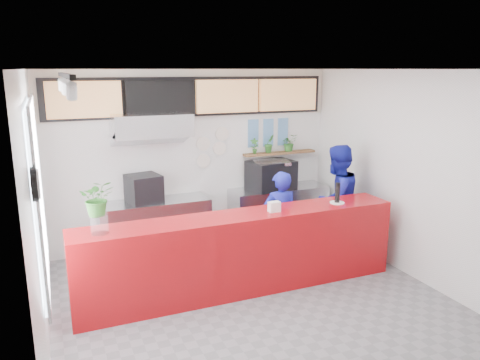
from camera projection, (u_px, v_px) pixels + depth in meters
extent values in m
plane|color=slate|center=(253.00, 302.00, 6.17)|extent=(5.00, 5.00, 0.00)
plane|color=silver|center=(255.00, 69.00, 5.47)|extent=(5.00, 5.00, 0.00)
plane|color=white|center=(194.00, 158.00, 8.06)|extent=(5.00, 0.00, 5.00)
plane|color=white|center=(36.00, 217.00, 4.88)|extent=(0.00, 5.00, 5.00)
plane|color=white|center=(412.00, 176.00, 6.76)|extent=(0.00, 5.00, 5.00)
cube|color=#A00B10|center=(242.00, 253.00, 6.40)|extent=(4.50, 0.60, 1.10)
cube|color=beige|center=(193.00, 94.00, 7.80)|extent=(5.00, 0.02, 0.80)
cube|color=#B2B5BA|center=(155.00, 227.00, 7.74)|extent=(1.80, 0.60, 0.90)
cube|color=black|center=(144.00, 189.00, 7.52)|extent=(0.58, 0.58, 0.45)
cube|color=#B2B5BA|center=(151.00, 125.00, 7.30)|extent=(1.20, 0.70, 0.35)
cube|color=#B2B5BA|center=(152.00, 138.00, 7.34)|extent=(1.20, 0.69, 0.31)
cube|color=#B2B5BA|center=(279.00, 211.00, 8.60)|extent=(1.80, 0.60, 0.90)
cube|color=black|center=(271.00, 175.00, 8.37)|extent=(0.87, 0.69, 0.51)
cube|color=silver|center=(271.00, 162.00, 8.32)|extent=(0.72, 0.58, 0.06)
cube|color=brown|center=(280.00, 153.00, 8.57)|extent=(1.40, 0.18, 0.04)
cube|color=tan|center=(84.00, 100.00, 7.05)|extent=(1.10, 0.10, 0.55)
cube|color=black|center=(160.00, 98.00, 7.49)|extent=(1.10, 0.10, 0.55)
cube|color=tan|center=(227.00, 96.00, 7.93)|extent=(1.10, 0.10, 0.55)
cube|color=tan|center=(288.00, 95.00, 8.36)|extent=(1.10, 0.10, 0.55)
cube|color=black|center=(194.00, 97.00, 7.78)|extent=(4.80, 0.04, 0.65)
cube|color=silver|center=(38.00, 191.00, 5.12)|extent=(0.04, 2.20, 1.90)
cube|color=#B2B5BA|center=(40.00, 191.00, 5.12)|extent=(0.03, 2.30, 2.00)
cylinder|color=black|center=(34.00, 184.00, 3.96)|extent=(0.05, 0.30, 0.30)
cylinder|color=white|center=(38.00, 184.00, 3.97)|extent=(0.02, 0.26, 0.26)
cube|color=black|center=(65.00, 75.00, 4.70)|extent=(0.05, 2.40, 0.04)
cylinder|color=silver|center=(203.00, 144.00, 8.03)|extent=(0.24, 0.03, 0.24)
cylinder|color=silver|center=(219.00, 148.00, 8.17)|extent=(0.24, 0.03, 0.24)
cylinder|color=silver|center=(203.00, 161.00, 8.10)|extent=(0.24, 0.03, 0.24)
cylinder|color=silver|center=(222.00, 134.00, 8.13)|extent=(0.24, 0.03, 0.24)
cube|color=#598CBF|center=(253.00, 126.00, 8.34)|extent=(0.20, 0.02, 0.25)
cube|color=#598CBF|center=(268.00, 126.00, 8.45)|extent=(0.20, 0.02, 0.25)
cube|color=#598CBF|center=(283.00, 125.00, 8.57)|extent=(0.20, 0.02, 0.25)
cube|color=#598CBF|center=(253.00, 140.00, 8.40)|extent=(0.20, 0.02, 0.25)
cube|color=#598CBF|center=(268.00, 139.00, 8.51)|extent=(0.20, 0.02, 0.25)
cube|color=#598CBF|center=(283.00, 138.00, 8.62)|extent=(0.20, 0.02, 0.25)
imported|color=#161C97|center=(280.00, 221.00, 7.08)|extent=(0.58, 0.41, 1.53)
imported|color=#161C97|center=(336.00, 201.00, 7.59)|extent=(1.04, 0.90, 1.83)
imported|color=#2F6E26|center=(254.00, 146.00, 8.35)|extent=(0.17, 0.14, 0.28)
imported|color=#2F6E26|center=(269.00, 144.00, 8.45)|extent=(0.21, 0.18, 0.33)
imported|color=#2F6E26|center=(289.00, 143.00, 8.60)|extent=(0.30, 0.26, 0.32)
cylinder|color=white|center=(99.00, 223.00, 5.52)|extent=(0.24, 0.24, 0.25)
imported|color=#2F6E26|center=(97.00, 198.00, 5.45)|extent=(0.41, 0.37, 0.43)
cube|color=white|center=(274.00, 207.00, 6.38)|extent=(0.17, 0.11, 0.14)
cylinder|color=white|center=(337.00, 203.00, 6.79)|extent=(0.23, 0.23, 0.02)
cylinder|color=black|center=(337.00, 193.00, 6.76)|extent=(0.09, 0.09, 0.29)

